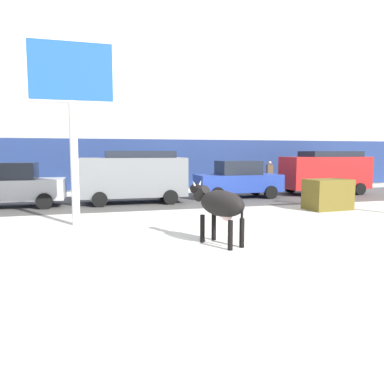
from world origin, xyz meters
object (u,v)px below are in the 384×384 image
(car_silver_sedan, at_px, (11,185))
(dumpster, at_px, (328,194))
(cow_black, at_px, (220,204))
(billboard, at_px, (72,83))
(pedestrian_near_billboard, at_px, (270,175))
(car_red_van, at_px, (325,171))
(car_grey_van, at_px, (134,175))
(car_blue_sedan, at_px, (238,180))

(car_silver_sedan, height_order, dumpster, car_silver_sedan)
(cow_black, distance_m, billboard, 5.91)
(cow_black, distance_m, pedestrian_near_billboard, 13.98)
(car_silver_sedan, relative_size, pedestrian_near_billboard, 2.44)
(cow_black, relative_size, car_red_van, 0.41)
(car_grey_van, distance_m, car_red_van, 10.46)
(cow_black, distance_m, car_silver_sedan, 10.18)
(billboard, height_order, car_silver_sedan, billboard)
(billboard, bearing_deg, car_grey_van, 63.57)
(car_blue_sedan, bearing_deg, cow_black, -115.12)
(cow_black, bearing_deg, dumpster, 34.49)
(car_silver_sedan, xyz_separation_m, car_red_van, (15.46, 0.86, 0.33))
(pedestrian_near_billboard, height_order, dumpster, pedestrian_near_billboard)
(car_silver_sedan, bearing_deg, car_red_van, 3.18)
(pedestrian_near_billboard, xyz_separation_m, dumpster, (-1.42, -7.72, -0.28))
(pedestrian_near_billboard, bearing_deg, billboard, -142.37)
(billboard, bearing_deg, car_blue_sedan, 34.68)
(car_grey_van, xyz_separation_m, car_blue_sedan, (5.22, 0.54, -0.33))
(pedestrian_near_billboard, bearing_deg, car_blue_sedan, -136.56)
(car_grey_van, distance_m, car_blue_sedan, 5.26)
(cow_black, xyz_separation_m, car_blue_sedan, (4.05, 8.64, -0.09))
(car_silver_sedan, distance_m, pedestrian_near_billboard, 14.14)
(billboard, xyz_separation_m, car_blue_sedan, (7.54, 5.22, -3.41))
(car_grey_van, xyz_separation_m, pedestrian_near_billboard, (8.60, 3.74, -0.36))
(car_red_van, xyz_separation_m, pedestrian_near_billboard, (-1.83, 2.91, -0.36))
(pedestrian_near_billboard, bearing_deg, dumpster, -100.46)
(billboard, xyz_separation_m, dumpster, (9.50, 0.70, -3.71))
(car_blue_sedan, relative_size, pedestrian_near_billboard, 2.44)
(billboard, relative_size, car_blue_sedan, 1.32)
(billboard, distance_m, car_silver_sedan, 6.37)
(dumpster, bearing_deg, car_silver_sedan, 162.08)
(car_red_van, relative_size, dumpster, 2.71)
(cow_black, height_order, car_silver_sedan, car_silver_sedan)
(car_blue_sedan, relative_size, car_red_van, 0.91)
(billboard, height_order, car_blue_sedan, billboard)
(cow_black, distance_m, car_blue_sedan, 9.54)
(cow_black, distance_m, car_grey_van, 8.19)
(car_red_van, height_order, pedestrian_near_billboard, car_red_van)
(car_red_van, bearing_deg, dumpster, -124.11)
(cow_black, relative_size, car_blue_sedan, 0.45)
(car_red_van, bearing_deg, cow_black, -136.04)
(pedestrian_near_billboard, bearing_deg, car_grey_van, -156.48)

